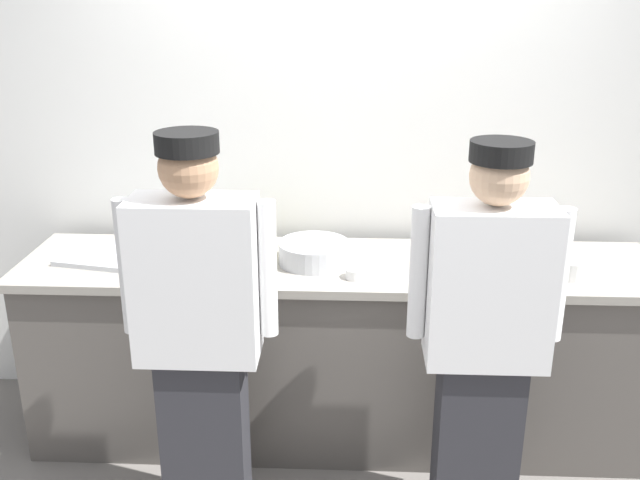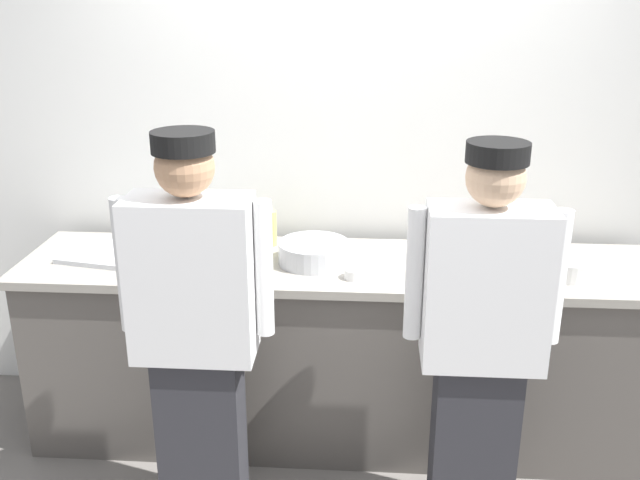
# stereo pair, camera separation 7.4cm
# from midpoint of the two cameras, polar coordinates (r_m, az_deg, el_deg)

# --- Properties ---
(ground_plane) EXTENTS (9.00, 9.00, 0.00)m
(ground_plane) POSITION_cam_midpoint_polar(r_m,az_deg,el_deg) (3.50, 1.79, -18.44)
(ground_plane) COLOR slate
(wall_back) EXTENTS (4.72, 0.10, 2.79)m
(wall_back) POSITION_cam_midpoint_polar(r_m,az_deg,el_deg) (3.66, 2.54, 7.64)
(wall_back) COLOR silver
(wall_back) RESTS_ON ground
(prep_counter) EXTENTS (3.01, 0.68, 0.94)m
(prep_counter) POSITION_cam_midpoint_polar(r_m,az_deg,el_deg) (3.55, 2.10, -8.82)
(prep_counter) COLOR #56514C
(prep_counter) RESTS_ON ground
(chef_near_left) EXTENTS (0.61, 0.24, 1.68)m
(chef_near_left) POSITION_cam_midpoint_polar(r_m,az_deg,el_deg) (2.82, -9.20, -7.22)
(chef_near_left) COLOR #2D2D33
(chef_near_left) RESTS_ON ground
(chef_center) EXTENTS (0.60, 0.24, 1.65)m
(chef_center) POSITION_cam_midpoint_polar(r_m,az_deg,el_deg) (2.84, 13.55, -7.75)
(chef_center) COLOR #2D2D33
(chef_center) RESTS_ON ground
(plate_stack_front) EXTENTS (0.23, 0.23, 0.08)m
(plate_stack_front) POSITION_cam_midpoint_polar(r_m,az_deg,el_deg) (3.38, 19.98, -2.05)
(plate_stack_front) COLOR white
(plate_stack_front) RESTS_ON prep_counter
(mixing_bowl_steel) EXTENTS (0.33, 0.33, 0.10)m
(mixing_bowl_steel) POSITION_cam_midpoint_polar(r_m,az_deg,el_deg) (3.33, 0.14, -1.00)
(mixing_bowl_steel) COLOR #B7BABF
(mixing_bowl_steel) RESTS_ON prep_counter
(sheet_tray) EXTENTS (0.54, 0.42, 0.02)m
(sheet_tray) POSITION_cam_midpoint_polar(r_m,az_deg,el_deg) (3.53, -15.32, -1.12)
(sheet_tray) COLOR #B7BABF
(sheet_tray) RESTS_ON prep_counter
(squeeze_bottle_primary) EXTENTS (0.06, 0.06, 0.20)m
(squeeze_bottle_primary) POSITION_cam_midpoint_polar(r_m,az_deg,el_deg) (3.42, 13.91, -0.20)
(squeeze_bottle_primary) COLOR orange
(squeeze_bottle_primary) RESTS_ON prep_counter
(squeeze_bottle_secondary) EXTENTS (0.06, 0.06, 0.21)m
(squeeze_bottle_secondary) POSITION_cam_midpoint_polar(r_m,az_deg,el_deg) (3.53, -3.37, 1.13)
(squeeze_bottle_secondary) COLOR #E5E066
(squeeze_bottle_secondary) RESTS_ON prep_counter
(ramekin_yellow_sauce) EXTENTS (0.11, 0.11, 0.04)m
(ramekin_yellow_sauce) POSITION_cam_midpoint_polar(r_m,az_deg,el_deg) (3.42, -5.05, -1.00)
(ramekin_yellow_sauce) COLOR white
(ramekin_yellow_sauce) RESTS_ON prep_counter
(ramekin_green_sauce) EXTENTS (0.09, 0.09, 0.05)m
(ramekin_green_sauce) POSITION_cam_midpoint_polar(r_m,az_deg,el_deg) (3.16, 3.48, -2.67)
(ramekin_green_sauce) COLOR white
(ramekin_green_sauce) RESTS_ON prep_counter
(ramekin_red_sauce) EXTENTS (0.09, 0.09, 0.04)m
(ramekin_red_sauce) POSITION_cam_midpoint_polar(r_m,az_deg,el_deg) (3.42, -7.45, -1.03)
(ramekin_red_sauce) COLOR white
(ramekin_red_sauce) RESTS_ON prep_counter
(deli_cup) EXTENTS (0.09, 0.09, 0.09)m
(deli_cup) POSITION_cam_midpoint_polar(r_m,az_deg,el_deg) (3.32, 13.44, -1.72)
(deli_cup) COLOR white
(deli_cup) RESTS_ON prep_counter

